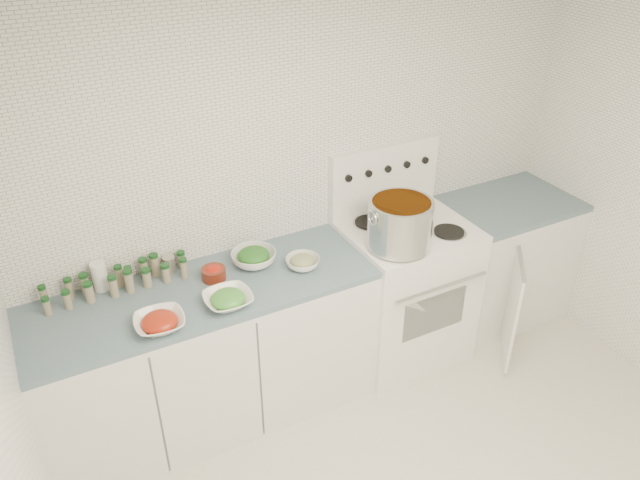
{
  "coord_description": "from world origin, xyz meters",
  "views": [
    {
      "loc": [
        -1.53,
        -1.46,
        2.83
      ],
      "look_at": [
        -0.15,
        1.14,
        1.04
      ],
      "focal_mm": 35.0,
      "sensor_mm": 36.0,
      "label": 1
    }
  ],
  "objects": [
    {
      "name": "counter_left",
      "position": [
        -0.82,
        1.19,
        0.45
      ],
      "size": [
        1.85,
        0.62,
        0.9
      ],
      "color": "white",
      "rests_on": "ground"
    },
    {
      "name": "bowl_broccoli",
      "position": [
        -0.49,
        1.29,
        0.95
      ],
      "size": [
        0.32,
        0.32,
        0.1
      ],
      "color": "white",
      "rests_on": "counter_left"
    },
    {
      "name": "bowl_pepper",
      "position": [
        -0.73,
        1.26,
        0.94
      ],
      "size": [
        0.13,
        0.13,
        0.08
      ],
      "color": "#5D1D10",
      "rests_on": "counter_left"
    },
    {
      "name": "tin_can",
      "position": [
        -0.92,
        1.45,
        0.94
      ],
      "size": [
        0.09,
        0.09,
        0.09
      ],
      "primitive_type": "cylinder",
      "rotation": [
        0.0,
        0.0,
        -0.42
      ],
      "color": "gray",
      "rests_on": "counter_left"
    },
    {
      "name": "bowl_zucchini",
      "position": [
        -0.26,
        1.14,
        0.94
      ],
      "size": [
        0.21,
        0.21,
        0.08
      ],
      "color": "white",
      "rests_on": "counter_left"
    },
    {
      "name": "spice_cluster",
      "position": [
        -1.19,
        1.4,
        0.96
      ],
      "size": [
        0.76,
        0.15,
        0.14
      ],
      "color": "gray",
      "rests_on": "counter_left"
    },
    {
      "name": "bowl_snowpea",
      "position": [
        -0.75,
        1.01,
        0.93
      ],
      "size": [
        0.24,
        0.24,
        0.08
      ],
      "color": "white",
      "rests_on": "counter_left"
    },
    {
      "name": "salt_canister",
      "position": [
        -1.29,
        1.45,
        0.98
      ],
      "size": [
        0.08,
        0.08,
        0.16
      ],
      "primitive_type": "cylinder",
      "rotation": [
        0.0,
        0.0,
        -0.03
      ],
      "color": "white",
      "rests_on": "counter_left"
    },
    {
      "name": "bowl_tomato",
      "position": [
        -1.1,
        0.99,
        0.93
      ],
      "size": [
        0.26,
        0.26,
        0.08
      ],
      "color": "white",
      "rests_on": "counter_left"
    },
    {
      "name": "stock_pot",
      "position": [
        0.3,
        1.03,
        1.1
      ],
      "size": [
        0.39,
        0.37,
        0.28
      ],
      "rotation": [
        0.0,
        0.0,
        0.01
      ],
      "color": "silver",
      "rests_on": "stove"
    },
    {
      "name": "counter_right",
      "position": [
        1.3,
        1.19,
        0.45
      ],
      "size": [
        0.89,
        0.94,
        0.9
      ],
      "color": "white",
      "rests_on": "ground"
    },
    {
      "name": "room_walls",
      "position": [
        0.0,
        0.0,
        1.56
      ],
      "size": [
        3.54,
        3.04,
        2.52
      ],
      "color": "white",
      "rests_on": "ground"
    },
    {
      "name": "stove",
      "position": [
        0.48,
        1.19,
        0.5
      ],
      "size": [
        0.76,
        0.7,
        1.36
      ],
      "color": "white",
      "rests_on": "ground"
    }
  ]
}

